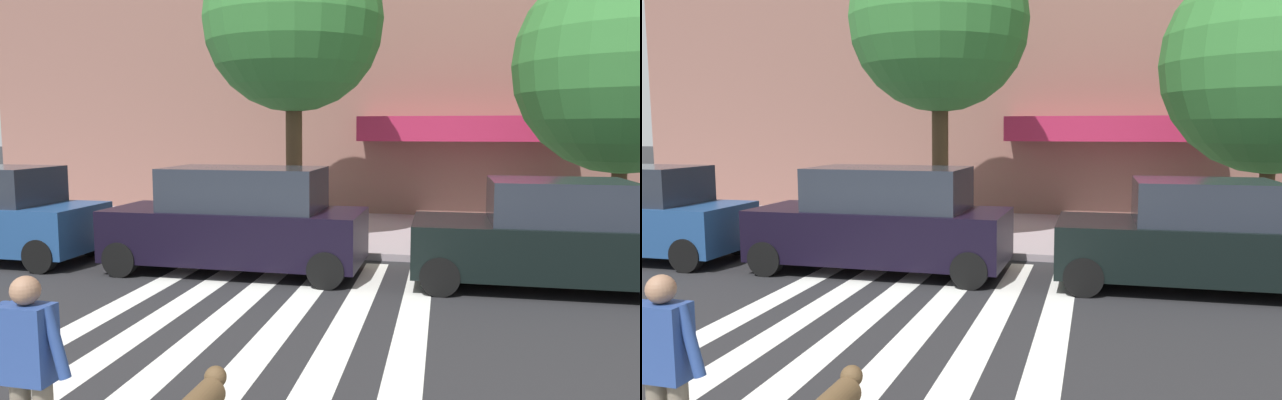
% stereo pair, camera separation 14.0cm
% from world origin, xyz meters
% --- Properties ---
extents(ground_plane, '(160.00, 160.00, 0.00)m').
position_xyz_m(ground_plane, '(0.00, 6.82, 0.00)').
color(ground_plane, '#232326').
extents(sidewalk_far, '(80.00, 6.00, 0.15)m').
position_xyz_m(sidewalk_far, '(0.00, 16.65, 0.07)').
color(sidewalk_far, '#9D8F96').
rests_on(sidewalk_far, ground_plane).
extents(crosswalk_stripes, '(4.95, 13.05, 0.01)m').
position_xyz_m(crosswalk_stripes, '(-0.13, 6.82, 0.00)').
color(crosswalk_stripes, silver).
rests_on(crosswalk_stripes, ground_plane).
extents(parked_car_behind_first, '(4.90, 1.96, 2.02)m').
position_xyz_m(parked_car_behind_first, '(-1.32, 12.12, 0.98)').
color(parked_car_behind_first, black).
rests_on(parked_car_behind_first, ground_plane).
extents(parked_car_third_in_line, '(4.52, 2.03, 1.88)m').
position_xyz_m(parked_car_third_in_line, '(4.29, 12.12, 0.89)').
color(parked_car_third_in_line, black).
rests_on(parked_car_third_in_line, ground_plane).
extents(street_tree_nearest, '(4.14, 4.14, 7.11)m').
position_xyz_m(street_tree_nearest, '(-0.95, 15.00, 5.17)').
color(street_tree_nearest, '#4C3823').
rests_on(street_tree_nearest, sidewalk_far).
extents(street_tree_middle, '(4.51, 4.51, 6.16)m').
position_xyz_m(street_tree_middle, '(6.10, 14.92, 4.05)').
color(street_tree_middle, '#4C3823').
rests_on(street_tree_middle, sidewalk_far).
extents(pedestrian_dog_walker, '(0.71, 0.25, 1.64)m').
position_xyz_m(pedestrian_dog_walker, '(-0.53, 5.24, 0.93)').
color(pedestrian_dog_walker, '#6B6051').
rests_on(pedestrian_dog_walker, ground_plane).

